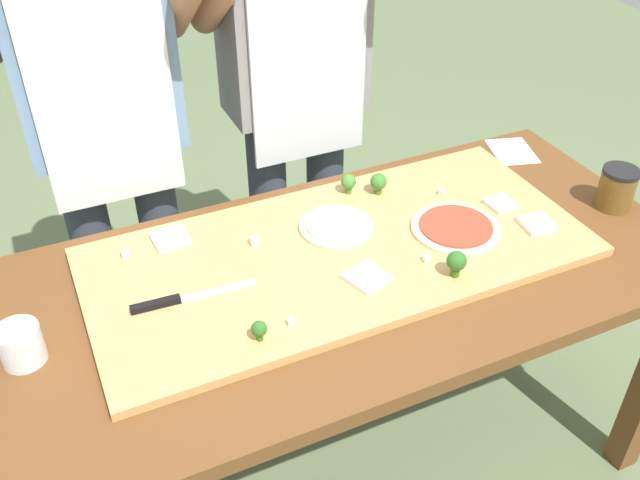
{
  "coord_description": "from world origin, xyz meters",
  "views": [
    {
      "loc": [
        -0.59,
        -1.15,
        1.82
      ],
      "look_at": [
        -0.04,
        0.05,
        0.83
      ],
      "focal_mm": 39.16,
      "sensor_mm": 36.0,
      "label": 1
    }
  ],
  "objects_px": {
    "pizza_whole_cheese_artichoke": "(336,226)",
    "cheese_crumble_a": "(426,258)",
    "broccoli_floret_back_mid": "(259,329)",
    "cook_left": "(103,113)",
    "cook_right": "(295,77)",
    "broccoli_floret_back_right": "(348,182)",
    "recipe_note": "(512,151)",
    "flour_cup": "(21,346)",
    "cheese_crumble_d": "(254,241)",
    "chefs_knife": "(176,300)",
    "cheese_crumble_e": "(442,192)",
    "pizza_whole_tomato_red": "(457,229)",
    "broccoli_floret_back_left": "(456,262)",
    "pizza_slice_far_left": "(367,278)",
    "sauce_jar": "(617,188)",
    "pizza_slice_far_right": "(170,238)",
    "cheese_crumble_b": "(291,322)",
    "pizza_slice_near_left": "(537,224)",
    "cheese_crumble_c": "(125,254)",
    "pizza_slice_center": "(501,204)",
    "prep_table": "(343,301)",
    "broccoli_floret_front_left": "(378,182)"
  },
  "relations": [
    {
      "from": "pizza_slice_far_right",
      "to": "cheese_crumble_b",
      "type": "bearing_deg",
      "value": -68.93
    },
    {
      "from": "pizza_slice_center",
      "to": "cook_right",
      "type": "xyz_separation_m",
      "value": [
        -0.35,
        0.56,
        0.2
      ]
    },
    {
      "from": "broccoli_floret_back_right",
      "to": "pizza_slice_center",
      "type": "bearing_deg",
      "value": -33.61
    },
    {
      "from": "chefs_knife",
      "to": "cheese_crumble_e",
      "type": "bearing_deg",
      "value": 9.22
    },
    {
      "from": "broccoli_floret_back_mid",
      "to": "cook_left",
      "type": "distance_m",
      "value": 0.79
    },
    {
      "from": "pizza_whole_cheese_artichoke",
      "to": "broccoli_floret_front_left",
      "type": "distance_m",
      "value": 0.2
    },
    {
      "from": "pizza_slice_far_left",
      "to": "sauce_jar",
      "type": "height_order",
      "value": "sauce_jar"
    },
    {
      "from": "pizza_whole_cheese_artichoke",
      "to": "chefs_knife",
      "type": "bearing_deg",
      "value": -166.85
    },
    {
      "from": "cheese_crumble_a",
      "to": "cook_left",
      "type": "height_order",
      "value": "cook_left"
    },
    {
      "from": "broccoli_floret_back_left",
      "to": "pizza_slice_far_left",
      "type": "bearing_deg",
      "value": 159.46
    },
    {
      "from": "flour_cup",
      "to": "pizza_slice_far_left",
      "type": "bearing_deg",
      "value": -7.04
    },
    {
      "from": "broccoli_floret_front_left",
      "to": "cook_right",
      "type": "xyz_separation_m",
      "value": [
        -0.08,
        0.37,
        0.17
      ]
    },
    {
      "from": "cheese_crumble_c",
      "to": "flour_cup",
      "type": "distance_m",
      "value": 0.34
    },
    {
      "from": "sauce_jar",
      "to": "cook_right",
      "type": "height_order",
      "value": "cook_right"
    },
    {
      "from": "broccoli_floret_back_mid",
      "to": "broccoli_floret_back_right",
      "type": "relative_size",
      "value": 0.84
    },
    {
      "from": "cheese_crumble_a",
      "to": "cook_right",
      "type": "relative_size",
      "value": 0.01
    },
    {
      "from": "broccoli_floret_back_mid",
      "to": "cheese_crumble_d",
      "type": "bearing_deg",
      "value": 71.53
    },
    {
      "from": "cheese_crumble_a",
      "to": "recipe_note",
      "type": "relative_size",
      "value": 0.1
    },
    {
      "from": "broccoli_floret_back_mid",
      "to": "cook_right",
      "type": "xyz_separation_m",
      "value": [
        0.41,
        0.76,
        0.18
      ]
    },
    {
      "from": "broccoli_floret_back_right",
      "to": "pizza_slice_far_left",
      "type": "bearing_deg",
      "value": -109.91
    },
    {
      "from": "pizza_whole_cheese_artichoke",
      "to": "cheese_crumble_e",
      "type": "bearing_deg",
      "value": 3.79
    },
    {
      "from": "broccoli_floret_back_right",
      "to": "recipe_note",
      "type": "height_order",
      "value": "broccoli_floret_back_right"
    },
    {
      "from": "pizza_slice_near_left",
      "to": "cheese_crumble_b",
      "type": "distance_m",
      "value": 0.71
    },
    {
      "from": "cheese_crumble_c",
      "to": "sauce_jar",
      "type": "height_order",
      "value": "sauce_jar"
    },
    {
      "from": "broccoli_floret_back_left",
      "to": "broccoli_floret_front_left",
      "type": "bearing_deg",
      "value": 88.96
    },
    {
      "from": "broccoli_floret_back_right",
      "to": "flour_cup",
      "type": "xyz_separation_m",
      "value": [
        -0.87,
        -0.26,
        -0.02
      ]
    },
    {
      "from": "cook_right",
      "to": "broccoli_floret_front_left",
      "type": "bearing_deg",
      "value": -77.44
    },
    {
      "from": "cheese_crumble_a",
      "to": "cheese_crumble_e",
      "type": "xyz_separation_m",
      "value": [
        0.19,
        0.23,
        0.0
      ]
    },
    {
      "from": "broccoli_floret_back_left",
      "to": "pizza_slice_far_right",
      "type": "bearing_deg",
      "value": 143.95
    },
    {
      "from": "recipe_note",
      "to": "cook_left",
      "type": "distance_m",
      "value": 1.2
    },
    {
      "from": "pizza_whole_cheese_artichoke",
      "to": "cheese_crumble_a",
      "type": "distance_m",
      "value": 0.25
    },
    {
      "from": "pizza_whole_tomato_red",
      "to": "prep_table",
      "type": "bearing_deg",
      "value": 179.16
    },
    {
      "from": "pizza_slice_near_left",
      "to": "sauce_jar",
      "type": "height_order",
      "value": "sauce_jar"
    },
    {
      "from": "broccoli_floret_back_mid",
      "to": "flour_cup",
      "type": "distance_m",
      "value": 0.48
    },
    {
      "from": "cook_left",
      "to": "cheese_crumble_c",
      "type": "bearing_deg",
      "value": -97.98
    },
    {
      "from": "broccoli_floret_back_mid",
      "to": "cheese_crumble_d",
      "type": "relative_size",
      "value": 2.3
    },
    {
      "from": "broccoli_floret_back_mid",
      "to": "cook_right",
      "type": "relative_size",
      "value": 0.03
    },
    {
      "from": "pizza_whole_cheese_artichoke",
      "to": "flour_cup",
      "type": "xyz_separation_m",
      "value": [
        -0.77,
        -0.12,
        0.01
      ]
    },
    {
      "from": "cheese_crumble_c",
      "to": "pizza_slice_near_left",
      "type": "bearing_deg",
      "value": -17.61
    },
    {
      "from": "pizza_slice_far_left",
      "to": "broccoli_floret_back_right",
      "type": "height_order",
      "value": "broccoli_floret_back_right"
    },
    {
      "from": "cheese_crumble_d",
      "to": "flour_cup",
      "type": "relative_size",
      "value": 0.23
    },
    {
      "from": "pizza_whole_tomato_red",
      "to": "broccoli_floret_back_left",
      "type": "bearing_deg",
      "value": -125.11
    },
    {
      "from": "pizza_slice_near_left",
      "to": "cook_left",
      "type": "bearing_deg",
      "value": 144.01
    },
    {
      "from": "cheese_crumble_a",
      "to": "broccoli_floret_back_mid",
      "type": "bearing_deg",
      "value": -169.96
    },
    {
      "from": "broccoli_floret_front_left",
      "to": "chefs_knife",
      "type": "bearing_deg",
      "value": -161.68
    },
    {
      "from": "pizza_slice_near_left",
      "to": "broccoli_floret_back_mid",
      "type": "height_order",
      "value": "broccoli_floret_back_mid"
    },
    {
      "from": "pizza_slice_near_left",
      "to": "broccoli_floret_front_left",
      "type": "xyz_separation_m",
      "value": [
        -0.29,
        0.3,
        0.03
      ]
    },
    {
      "from": "cheese_crumble_a",
      "to": "flour_cup",
      "type": "xyz_separation_m",
      "value": [
        -0.9,
        0.09,
        0.01
      ]
    },
    {
      "from": "pizza_whole_cheese_artichoke",
      "to": "cheese_crumble_d",
      "type": "height_order",
      "value": "cheese_crumble_d"
    },
    {
      "from": "pizza_slice_center",
      "to": "flour_cup",
      "type": "distance_m",
      "value": 1.21
    }
  ]
}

